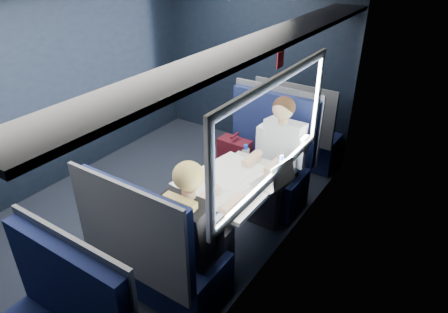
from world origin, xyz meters
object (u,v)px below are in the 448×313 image
Objects in this scene: seat_row_front at (297,136)px; woman at (195,227)px; seat_bay_far at (159,258)px; seat_bay_near at (262,165)px; cup at (287,166)px; table at (236,188)px; man at (278,154)px; laptop at (276,178)px; bottle_small at (281,168)px.

woman is (0.25, -2.50, 0.32)m from seat_row_front.
seat_bay_far is at bearing -146.18° from woman.
seat_bay_near is 0.76m from cup.
man is (0.07, 0.70, 0.06)m from table.
man reaches higher than table.
table is 1.82m from seat_row_front.
seat_row_front is 2.54m from woman.
table is 0.38m from laptop.
bottle_small is at bearing -90.00° from cup.
laptop is at bearing 63.57° from seat_bay_far.
man is 0.62m from laptop.
seat_row_front is 1.65m from bottle_small.
laptop is (0.26, 0.85, 0.08)m from woman.
seat_bay_near is 0.97m from laptop.
man and woman have the same top height.
seat_row_front is at bearing 107.49° from bottle_small.
seat_bay_near reaches higher than laptop.
seat_row_front is at bearing 95.80° from table.
cup is (0.23, -0.28, 0.07)m from man.
cup is at bearing 54.40° from table.
table is 0.71m from woman.
table is at bearing -125.60° from cup.
laptop is (0.52, -0.73, 0.38)m from seat_bay_near.
laptop is (0.26, -0.56, 0.09)m from man.
table is 0.93m from seat_bay_far.
seat_bay_near is at bearing 147.53° from man.
bottle_small is at bearing 67.31° from seat_bay_far.
man is at bearing 118.39° from bottle_small.
cup is at bearing -42.37° from seat_bay_near.
seat_row_front is at bearing 89.04° from seat_bay_near.
man is 1.41m from woman.
table is at bearing -95.52° from man.
seat_bay_far reaches higher than seat_row_front.
laptop is at bearing -65.35° from man.
cup is (0.30, 0.42, 0.13)m from table.
seat_bay_far is 0.43m from woman.
cup is (0.23, 1.12, 0.06)m from woman.
man is at bearing 80.97° from seat_bay_far.
seat_row_front is (-0.18, 1.80, -0.25)m from table.
bottle_small is at bearing -72.51° from seat_row_front.
woman reaches higher than laptop.
seat_row_front is 0.88× the size of woman.
man is 5.90× the size of bottle_small.
seat_row_front is at bearing 90.00° from seat_bay_far.
woman reaches higher than bottle_small.
bottle_small is (0.48, -1.52, 0.43)m from seat_row_front.
seat_row_front is 5.17× the size of bottle_small.
seat_bay_far is at bearing -90.00° from seat_row_front.
seat_row_front is at bearing 95.70° from woman.
cup is (-0.00, 0.14, -0.05)m from bottle_small.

